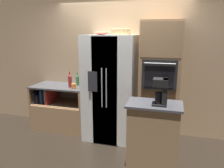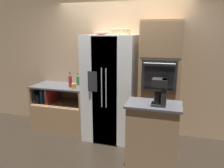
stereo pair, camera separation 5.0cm
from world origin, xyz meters
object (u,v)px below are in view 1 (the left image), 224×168
(bottle_short, at_px, (70,81))
(coffee_maker, at_px, (162,91))
(wall_oven, at_px, (160,83))
(mug, at_px, (74,86))
(fruit_bowl, at_px, (101,33))
(bottle_tall, at_px, (78,80))
(wicker_basket, at_px, (121,31))
(refrigerator, at_px, (111,88))

(bottle_short, bearing_deg, coffee_maker, -26.64)
(wall_oven, bearing_deg, mug, -174.31)
(wall_oven, relative_size, fruit_bowl, 8.60)
(coffee_maker, bearing_deg, mug, 153.94)
(bottle_short, bearing_deg, wall_oven, 2.69)
(bottle_tall, bearing_deg, wicker_basket, -9.06)
(refrigerator, bearing_deg, fruit_bowl, -164.01)
(refrigerator, relative_size, wall_oven, 0.89)
(fruit_bowl, xyz_separation_m, mug, (-0.55, -0.03, -0.98))
(fruit_bowl, height_order, bottle_short, fruit_bowl)
(mug, xyz_separation_m, coffee_maker, (1.66, -0.81, 0.24))
(wall_oven, relative_size, mug, 17.74)
(refrigerator, xyz_separation_m, wall_oven, (0.87, 0.09, 0.12))
(wicker_basket, xyz_separation_m, mug, (-0.88, -0.12, -1.01))
(bottle_short, distance_m, mug, 0.16)
(fruit_bowl, distance_m, bottle_tall, 1.12)
(fruit_bowl, distance_m, mug, 1.12)
(wall_oven, bearing_deg, fruit_bowl, -172.73)
(fruit_bowl, bearing_deg, refrigerator, 15.99)
(wall_oven, xyz_separation_m, bottle_tall, (-1.62, 0.11, -0.06))
(refrigerator, relative_size, coffee_maker, 5.27)
(wall_oven, xyz_separation_m, fruit_bowl, (-1.03, -0.13, 0.86))
(bottle_tall, bearing_deg, coffee_maker, -32.43)
(refrigerator, xyz_separation_m, bottle_short, (-0.82, 0.01, 0.08))
(wall_oven, relative_size, coffee_maker, 5.93)
(wicker_basket, distance_m, coffee_maker, 1.44)
(fruit_bowl, height_order, mug, fruit_bowl)
(wicker_basket, relative_size, mug, 2.95)
(fruit_bowl, height_order, coffee_maker, fruit_bowl)
(wicker_basket, relative_size, bottle_short, 1.17)
(wall_oven, relative_size, bottle_short, 7.02)
(bottle_short, xyz_separation_m, mug, (0.11, -0.08, -0.08))
(wall_oven, distance_m, wicker_basket, 1.13)
(wall_oven, height_order, mug, wall_oven)
(wall_oven, relative_size, bottle_tall, 8.44)
(mug, bearing_deg, fruit_bowl, 2.71)
(fruit_bowl, relative_size, mug, 2.06)
(bottle_tall, relative_size, bottle_short, 0.83)
(refrigerator, bearing_deg, mug, -174.23)
(mug, distance_m, coffee_maker, 1.86)
(bottle_tall, bearing_deg, bottle_short, -110.52)
(bottle_tall, bearing_deg, wall_oven, -3.95)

